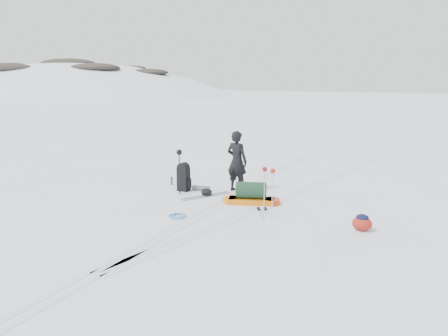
{
  "coord_description": "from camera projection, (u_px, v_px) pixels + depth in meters",
  "views": [
    {
      "loc": [
        5.89,
        -9.89,
        3.36
      ],
      "look_at": [
        -0.01,
        0.23,
        0.95
      ],
      "focal_mm": 35.0,
      "sensor_mm": 36.0,
      "label": 1
    }
  ],
  "objects": [
    {
      "name": "ski_poles_silver",
      "position": [
        269.0,
        176.0,
        10.63
      ],
      "size": [
        0.38,
        0.21,
        1.24
      ],
      "rotation": [
        0.0,
        0.0,
        -0.17
      ],
      "color": "#B0B4B7",
      "rests_on": "ground"
    },
    {
      "name": "stuff_sack",
      "position": [
        207.0,
        192.0,
        12.74
      ],
      "size": [
        0.37,
        0.29,
        0.21
      ],
      "rotation": [
        0.0,
        0.0,
        -0.11
      ],
      "color": "black",
      "rests_on": "ground"
    },
    {
      "name": "ski_tracks",
      "position": [
        254.0,
        199.0,
        12.39
      ],
      "size": [
        3.38,
        17.97,
        0.01
      ],
      "color": "silver",
      "rests_on": "ground"
    },
    {
      "name": "skier",
      "position": [
        237.0,
        161.0,
        13.09
      ],
      "size": [
        0.7,
        0.49,
        1.84
      ],
      "primitive_type": "imported",
      "rotation": [
        0.0,
        0.0,
        3.07
      ],
      "color": "black",
      "rests_on": "ground"
    },
    {
      "name": "touring_skis_white",
      "position": [
        262.0,
        210.0,
        11.33
      ],
      "size": [
        1.2,
        1.57,
        0.06
      ],
      "rotation": [
        0.0,
        0.0,
        -0.97
      ],
      "color": "silver",
      "rests_on": "ground"
    },
    {
      "name": "thermos_pair",
      "position": [
        175.0,
        181.0,
        13.98
      ],
      "size": [
        0.28,
        0.16,
        0.27
      ],
      "rotation": [
        0.0,
        0.0,
        -0.41
      ],
      "color": "#525559",
      "rests_on": "ground"
    },
    {
      "name": "ground",
      "position": [
        220.0,
        203.0,
        11.95
      ],
      "size": [
        200.0,
        200.0,
        0.0
      ],
      "primitive_type": "plane",
      "color": "white",
      "rests_on": "ground"
    },
    {
      "name": "touring_skis_grey",
      "position": [
        206.0,
        196.0,
        12.69
      ],
      "size": [
        0.92,
        1.52,
        0.06
      ],
      "rotation": [
        0.0,
        0.0,
        1.11
      ],
      "color": "#909498",
      "rests_on": "ground"
    },
    {
      "name": "ski_poles_black",
      "position": [
        179.0,
        158.0,
        12.69
      ],
      "size": [
        0.17,
        0.17,
        1.34
      ],
      "rotation": [
        0.0,
        0.0,
        0.13
      ],
      "color": "black",
      "rests_on": "ground"
    },
    {
      "name": "rope_coil",
      "position": [
        178.0,
        216.0,
        10.78
      ],
      "size": [
        0.52,
        0.52,
        0.05
      ],
      "rotation": [
        0.0,
        0.0,
        0.16
      ],
      "color": "#5FA0E7",
      "rests_on": "ground"
    },
    {
      "name": "pulk_sled",
      "position": [
        251.0,
        195.0,
        11.9
      ],
      "size": [
        1.62,
        1.01,
        0.6
      ],
      "rotation": [
        0.0,
        0.0,
        0.39
      ],
      "color": "orange",
      "rests_on": "ground"
    },
    {
      "name": "expedition_rucksack",
      "position": [
        186.0,
        178.0,
        13.23
      ],
      "size": [
        0.89,
        0.56,
        0.87
      ],
      "rotation": [
        0.0,
        0.0,
        0.0
      ],
      "color": "black",
      "rests_on": "ground"
    },
    {
      "name": "small_daypack",
      "position": [
        362.0,
        223.0,
        9.79
      ],
      "size": [
        0.56,
        0.54,
        0.38
      ],
      "rotation": [
        0.0,
        0.0,
        -0.68
      ],
      "color": "maroon",
      "rests_on": "ground"
    }
  ]
}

